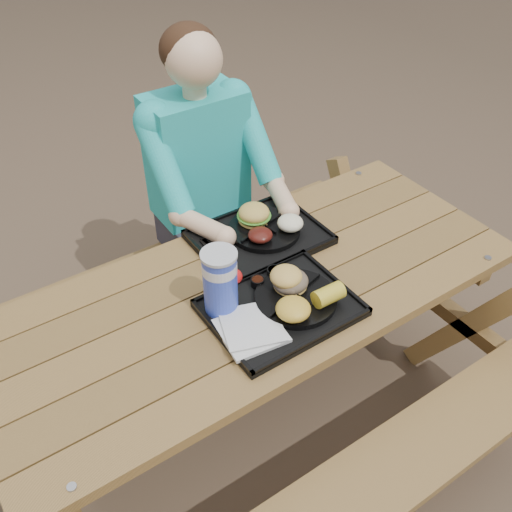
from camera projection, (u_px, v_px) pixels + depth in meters
ground at (256, 419)px, 2.36m from camera, size 60.00×60.00×0.00m
picnic_table at (256, 360)px, 2.12m from camera, size 1.80×1.49×0.75m
tray_near at (280, 309)px, 1.78m from camera, size 0.45×0.35×0.02m
tray_far at (259, 238)px, 2.06m from camera, size 0.45×0.35×0.02m
plate_near at (296, 298)px, 1.79m from camera, size 0.26×0.26×0.02m
plate_far at (265, 229)px, 2.07m from camera, size 0.26×0.26×0.02m
napkin_stack at (251, 330)px, 1.69m from camera, size 0.20×0.20×0.02m
soda_cup at (220, 283)px, 1.71m from camera, size 0.10×0.10×0.21m
condiment_bbq at (257, 282)px, 1.84m from camera, size 0.04×0.04×0.03m
condiment_mustard at (275, 273)px, 1.88m from camera, size 0.05×0.05×0.03m
sandwich at (291, 273)px, 1.78m from camera, size 0.11×0.11×0.11m
mac_cheese at (293, 309)px, 1.70m from camera, size 0.11×0.11×0.05m
corn_cob at (328, 295)px, 1.75m from camera, size 0.10×0.10×0.06m
cutlery_far at (218, 249)px, 1.99m from camera, size 0.05×0.17×0.01m
burger at (254, 209)px, 2.06m from camera, size 0.12×0.12×0.10m
baked_beans at (260, 235)px, 1.99m from camera, size 0.09×0.09×0.04m
potato_salad at (290, 223)px, 2.04m from camera, size 0.09×0.09×0.05m
diner at (203, 204)px, 2.43m from camera, size 0.48×0.84×1.28m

